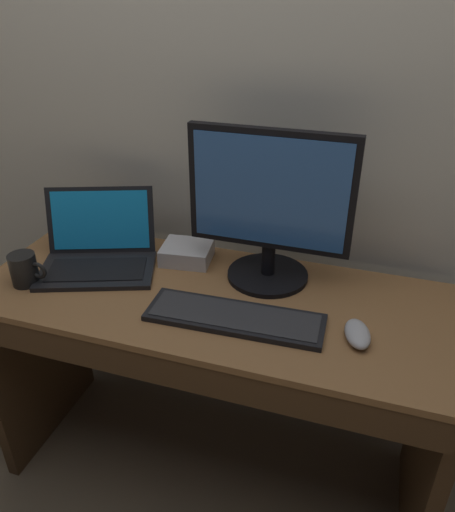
{
  "coord_description": "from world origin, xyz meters",
  "views": [
    {
      "loc": [
        0.42,
        -1.14,
        1.59
      ],
      "look_at": [
        0.06,
        0.0,
        0.91
      ],
      "focal_mm": 34.57,
      "sensor_mm": 36.0,
      "label": 1
    }
  ],
  "objects_px": {
    "coffee_mug": "(25,269)",
    "wired_keyboard": "(235,317)",
    "computer_mouse": "(357,334)",
    "external_monitor": "(270,206)",
    "laptop_black": "(98,255)",
    "external_drive_box": "(187,253)"
  },
  "relations": [
    {
      "from": "laptop_black",
      "to": "coffee_mug",
      "type": "relative_size",
      "value": 3.56
    },
    {
      "from": "external_monitor",
      "to": "computer_mouse",
      "type": "bearing_deg",
      "value": -36.48
    },
    {
      "from": "external_monitor",
      "to": "coffee_mug",
      "type": "relative_size",
      "value": 3.97
    },
    {
      "from": "external_monitor",
      "to": "computer_mouse",
      "type": "relative_size",
      "value": 4.02
    },
    {
      "from": "laptop_black",
      "to": "computer_mouse",
      "type": "distance_m",
      "value": 0.84
    },
    {
      "from": "external_monitor",
      "to": "coffee_mug",
      "type": "distance_m",
      "value": 0.76
    },
    {
      "from": "laptop_black",
      "to": "wired_keyboard",
      "type": "bearing_deg",
      "value": -15.6
    },
    {
      "from": "computer_mouse",
      "to": "laptop_black",
      "type": "bearing_deg",
      "value": 156.68
    },
    {
      "from": "coffee_mug",
      "to": "wired_keyboard",
      "type": "bearing_deg",
      "value": 1.53
    },
    {
      "from": "wired_keyboard",
      "to": "external_drive_box",
      "type": "distance_m",
      "value": 0.36
    },
    {
      "from": "external_monitor",
      "to": "computer_mouse",
      "type": "height_order",
      "value": "external_monitor"
    },
    {
      "from": "coffee_mug",
      "to": "computer_mouse",
      "type": "bearing_deg",
      "value": 1.96
    },
    {
      "from": "external_monitor",
      "to": "coffee_mug",
      "type": "bearing_deg",
      "value": -160.04
    },
    {
      "from": "laptop_black",
      "to": "computer_mouse",
      "type": "bearing_deg",
      "value": -8.54
    },
    {
      "from": "wired_keyboard",
      "to": "coffee_mug",
      "type": "distance_m",
      "value": 0.66
    },
    {
      "from": "external_monitor",
      "to": "external_drive_box",
      "type": "bearing_deg",
      "value": 173.22
    },
    {
      "from": "external_monitor",
      "to": "laptop_black",
      "type": "bearing_deg",
      "value": -170.13
    },
    {
      "from": "computer_mouse",
      "to": "coffee_mug",
      "type": "bearing_deg",
      "value": 167.17
    },
    {
      "from": "wired_keyboard",
      "to": "external_drive_box",
      "type": "relative_size",
      "value": 3.11
    },
    {
      "from": "wired_keyboard",
      "to": "computer_mouse",
      "type": "distance_m",
      "value": 0.33
    },
    {
      "from": "external_drive_box",
      "to": "coffee_mug",
      "type": "bearing_deg",
      "value": -145.4
    },
    {
      "from": "computer_mouse",
      "to": "external_drive_box",
      "type": "xyz_separation_m",
      "value": [
        -0.57,
        0.25,
        0.01
      ]
    }
  ]
}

